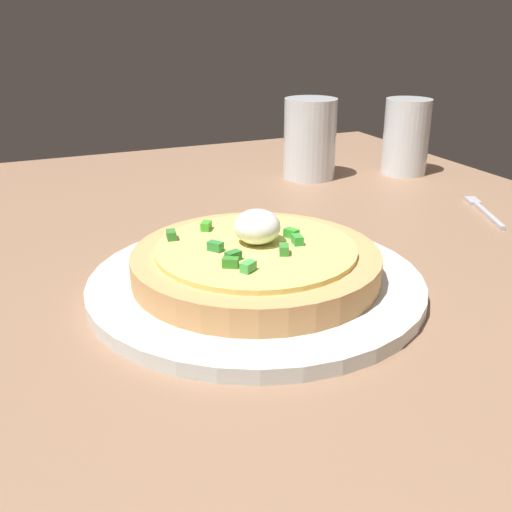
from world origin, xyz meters
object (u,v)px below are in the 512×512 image
at_px(cup_far, 406,141).
at_px(cup_near, 310,143).
at_px(plate, 256,283).
at_px(fork, 482,209).
at_px(pizza, 256,261).

bearing_deg(cup_far, cup_near, -103.91).
relative_size(plate, fork, 2.63).
distance_m(cup_near, fork, 0.27).
bearing_deg(pizza, fork, 105.04).
bearing_deg(cup_near, plate, -35.02).
bearing_deg(fork, pizza, 128.94).
xyz_separation_m(plate, cup_far, (-0.29, 0.37, 0.04)).
relative_size(pizza, cup_far, 1.96).
relative_size(cup_near, cup_far, 1.04).
distance_m(plate, pizza, 0.02).
xyz_separation_m(plate, pizza, (-0.00, 0.00, 0.02)).
distance_m(cup_near, cup_far, 0.15).
bearing_deg(fork, cup_far, 16.62).
distance_m(pizza, fork, 0.36).
xyz_separation_m(pizza, cup_near, (-0.32, 0.23, 0.02)).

